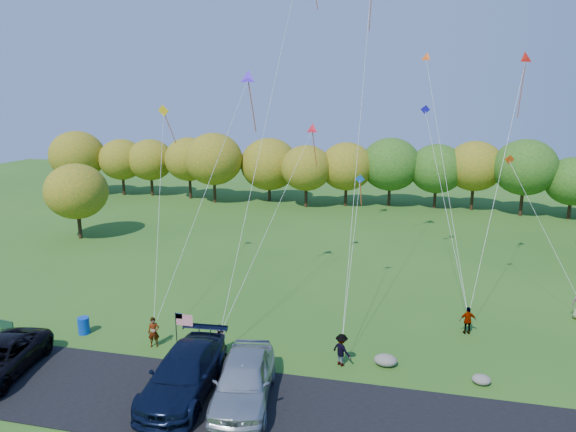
% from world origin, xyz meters
% --- Properties ---
extents(ground, '(140.00, 140.00, 0.00)m').
position_xyz_m(ground, '(0.00, 0.00, 0.00)').
color(ground, '#295A19').
rests_on(ground, ground).
extents(asphalt_lane, '(44.00, 6.00, 0.06)m').
position_xyz_m(asphalt_lane, '(0.00, -4.00, 0.03)').
color(asphalt_lane, black).
rests_on(asphalt_lane, ground).
extents(treeline, '(76.52, 27.84, 8.22)m').
position_xyz_m(treeline, '(3.18, 35.52, 4.61)').
color(treeline, '#392414').
rests_on(treeline, ground).
extents(minivan_navy, '(3.01, 6.59, 1.87)m').
position_xyz_m(minivan_navy, '(-2.02, -3.52, 1.00)').
color(minivan_navy, black).
rests_on(minivan_navy, asphalt_lane).
extents(minivan_silver, '(3.28, 6.21, 2.01)m').
position_xyz_m(minivan_silver, '(0.73, -3.55, 1.07)').
color(minivan_silver, '#AAAEB5').
rests_on(minivan_silver, asphalt_lane).
extents(flyer_a, '(0.69, 0.57, 1.62)m').
position_xyz_m(flyer_a, '(-5.41, 0.22, 0.81)').
color(flyer_a, '#4C4C59').
rests_on(flyer_a, ground).
extents(flyer_b, '(0.94, 0.89, 1.54)m').
position_xyz_m(flyer_b, '(-1.79, 0.33, 0.77)').
color(flyer_b, '#4C4C59').
rests_on(flyer_b, ground).
extents(flyer_c, '(1.21, 1.08, 1.62)m').
position_xyz_m(flyer_c, '(4.41, 0.52, 0.81)').
color(flyer_c, '#4C4C59').
rests_on(flyer_c, ground).
extents(flyer_d, '(0.97, 0.54, 1.57)m').
position_xyz_m(flyer_d, '(10.79, 5.47, 0.79)').
color(flyer_d, '#4C4C59').
rests_on(flyer_d, ground).
extents(park_bench, '(1.63, 0.50, 0.90)m').
position_xyz_m(park_bench, '(-14.19, -0.36, 0.48)').
color(park_bench, '#143921').
rests_on(park_bench, ground).
extents(trash_barrel, '(0.62, 0.62, 0.94)m').
position_xyz_m(trash_barrel, '(-9.93, 0.73, 0.47)').
color(trash_barrel, '#0B38AA').
rests_on(trash_barrel, ground).
extents(flag_assembly, '(0.92, 0.60, 2.49)m').
position_xyz_m(flag_assembly, '(-3.40, -0.70, 1.86)').
color(flag_assembly, black).
rests_on(flag_assembly, ground).
extents(boulder_near, '(1.12, 0.88, 0.56)m').
position_xyz_m(boulder_near, '(6.53, 0.96, 0.28)').
color(boulder_near, gray).
rests_on(boulder_near, ground).
extents(boulder_far, '(0.85, 0.71, 0.44)m').
position_xyz_m(boulder_far, '(10.88, 0.26, 0.22)').
color(boulder_far, gray).
rests_on(boulder_far, ground).
extents(kites_aloft, '(23.94, 10.37, 16.91)m').
position_xyz_m(kites_aloft, '(3.03, 13.15, 17.81)').
color(kites_aloft, '#FF541C').
rests_on(kites_aloft, ground).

